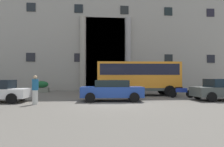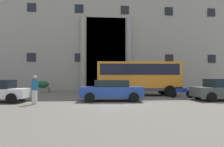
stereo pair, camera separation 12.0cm
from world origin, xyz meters
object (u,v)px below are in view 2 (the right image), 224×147
object	(u,v)px
hedge_planter_far_west	(42,87)
pedestrian_woman_dark_dress	(35,90)
hedge_planter_east	(112,85)
motorcycle_near_kerb	(181,92)
parked_compact_extra	(111,90)
bus_stop_sign	(178,77)
parked_hatchback_near	(224,89)
motorcycle_far_end	(123,92)
orange_minibus	(138,76)

from	to	relation	value
hedge_planter_far_west	pedestrian_woman_dark_dress	size ratio (longest dim) A/B	0.88
hedge_planter_east	motorcycle_near_kerb	size ratio (longest dim) A/B	0.93
hedge_planter_far_west	parked_compact_extra	distance (m)	11.21
bus_stop_sign	motorcycle_near_kerb	bearing A→B (deg)	-109.99
parked_hatchback_near	parked_compact_extra	distance (m)	7.66
parked_compact_extra	motorcycle_near_kerb	bearing A→B (deg)	21.04
parked_compact_extra	motorcycle_far_end	bearing A→B (deg)	65.47
bus_stop_sign	parked_compact_extra	size ratio (longest dim) A/B	0.62
bus_stop_sign	pedestrian_woman_dark_dress	distance (m)	13.62
motorcycle_near_kerb	motorcycle_far_end	world-z (taller)	same
hedge_planter_far_west	bus_stop_sign	bearing A→B (deg)	-13.19
parked_compact_extra	motorcycle_far_end	xyz separation A→B (m)	(1.01, 1.93, -0.26)
bus_stop_sign	parked_compact_extra	distance (m)	9.16
parked_hatchback_near	hedge_planter_far_west	bearing A→B (deg)	147.16
bus_stop_sign	motorcycle_far_end	distance (m)	7.24
parked_compact_extra	motorcycle_far_end	size ratio (longest dim) A/B	2.03
orange_minibus	bus_stop_sign	bearing A→B (deg)	24.99
orange_minibus	parked_compact_extra	bearing A→B (deg)	-118.01
hedge_planter_east	motorcycle_near_kerb	world-z (taller)	hedge_planter_east
motorcycle_near_kerb	bus_stop_sign	bearing A→B (deg)	81.17
orange_minibus	hedge_planter_east	world-z (taller)	orange_minibus
bus_stop_sign	hedge_planter_east	distance (m)	7.04
parked_compact_extra	bus_stop_sign	bearing A→B (deg)	43.23
parked_hatchback_near	bus_stop_sign	bearing A→B (deg)	96.70
hedge_planter_east	motorcycle_near_kerb	distance (m)	8.80
motorcycle_near_kerb	parked_compact_extra	bearing A→B (deg)	-150.90
bus_stop_sign	hedge_planter_far_west	world-z (taller)	bus_stop_sign
hedge_planter_east	pedestrian_woman_dark_dress	distance (m)	11.92
orange_minibus	pedestrian_woman_dark_dress	size ratio (longest dim) A/B	4.28
motorcycle_far_end	motorcycle_near_kerb	bearing A→B (deg)	10.41
hedge_planter_east	motorcycle_near_kerb	bearing A→B (deg)	-58.41
bus_stop_sign	motorcycle_far_end	bearing A→B (deg)	-146.51
pedestrian_woman_dark_dress	parked_compact_extra	bearing A→B (deg)	82.24
orange_minibus	parked_compact_extra	size ratio (longest dim) A/B	1.74
hedge_planter_east	motorcycle_far_end	xyz separation A→B (m)	(0.14, -7.34, -0.23)
parked_hatchback_near	motorcycle_far_end	world-z (taller)	parked_hatchback_near
hedge_planter_east	parked_compact_extra	bearing A→B (deg)	-95.36
parked_compact_extra	hedge_planter_east	bearing A→B (deg)	87.74
bus_stop_sign	parked_hatchback_near	distance (m)	6.26
parked_compact_extra	motorcycle_near_kerb	world-z (taller)	parked_compact_extra
motorcycle_near_kerb	hedge_planter_far_west	bearing A→B (deg)	160.08
motorcycle_far_end	pedestrian_woman_dark_dress	size ratio (longest dim) A/B	1.22
hedge_planter_far_west	pedestrian_woman_dark_dress	distance (m)	10.60
hedge_planter_far_west	hedge_planter_east	xyz separation A→B (m)	(7.47, 0.21, 0.12)
parked_hatchback_near	pedestrian_woman_dark_dress	xyz separation A→B (m)	(-12.20, -1.05, 0.10)
orange_minibus	hedge_planter_east	bearing A→B (deg)	114.47
motorcycle_far_end	pedestrian_woman_dark_dress	bearing A→B (deg)	-137.05
bus_stop_sign	motorcycle_far_end	world-z (taller)	bus_stop_sign
parked_compact_extra	pedestrian_woman_dark_dress	xyz separation A→B (m)	(-4.55, -1.34, 0.12)
bus_stop_sign	pedestrian_woman_dark_dress	size ratio (longest dim) A/B	1.53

